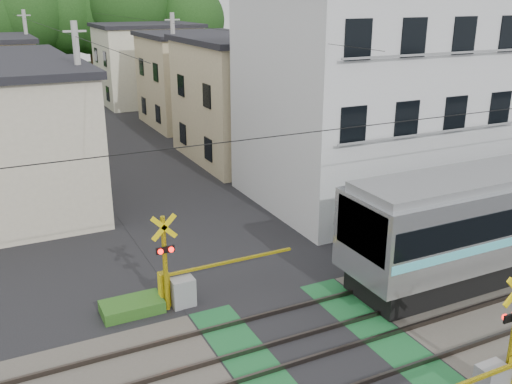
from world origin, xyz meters
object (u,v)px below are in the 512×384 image
crossing_signal_far (179,284)px  crossing_signal_near (497,373)px  pedestrian (81,120)px  apartment_block (369,97)px

crossing_signal_far → crossing_signal_near: bearing=-54.7°
crossing_signal_near → pedestrian: 32.46m
crossing_signal_far → pedestrian: crossing_signal_far is taller
crossing_signal_far → apartment_block: bearing=27.8°
crossing_signal_near → crossing_signal_far: bearing=125.3°
crossing_signal_near → pedestrian: (-3.65, 32.26, 0.15)m
apartment_block → crossing_signal_near: bearing=-114.2°
crossing_signal_near → apartment_block: (5.91, 13.15, 3.94)m
crossing_signal_near → apartment_block: bearing=65.8°
pedestrian → crossing_signal_near: bearing=109.1°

